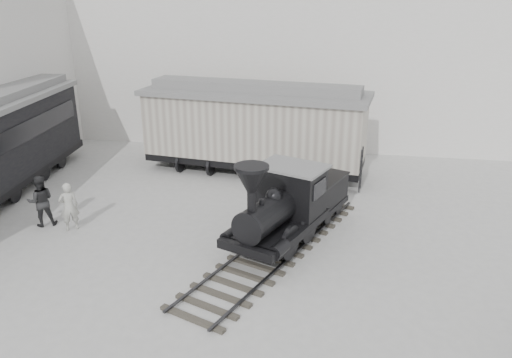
% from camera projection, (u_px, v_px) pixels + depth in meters
% --- Properties ---
extents(ground, '(90.00, 90.00, 0.00)m').
position_uv_depth(ground, '(211.00, 298.00, 13.53)').
color(ground, '#9E9E9B').
extents(north_wall, '(34.00, 2.51, 11.00)m').
position_uv_depth(north_wall, '(282.00, 38.00, 25.38)').
color(north_wall, silver).
rests_on(north_wall, ground).
extents(locomotive, '(5.20, 9.19, 3.22)m').
position_uv_depth(locomotive, '(287.00, 208.00, 16.19)').
color(locomotive, '#2B2725').
rests_on(locomotive, ground).
extents(boxcar, '(10.35, 4.41, 4.11)m').
position_uv_depth(boxcar, '(254.00, 126.00, 22.28)').
color(boxcar, black).
rests_on(boxcar, ground).
extents(visitor_a, '(0.76, 0.72, 1.74)m').
position_uv_depth(visitor_a, '(69.00, 207.00, 17.12)').
color(visitor_a, '#AEAFA5').
rests_on(visitor_a, ground).
extents(visitor_b, '(1.13, 1.06, 1.85)m').
position_uv_depth(visitor_b, '(41.00, 201.00, 17.42)').
color(visitor_b, '#262627').
rests_on(visitor_b, ground).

